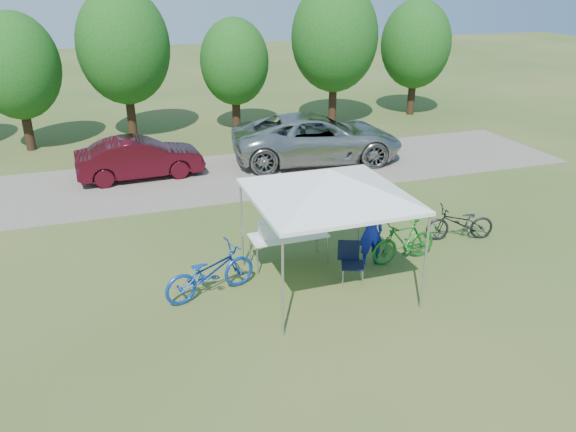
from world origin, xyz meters
name	(u,v)px	position (x,y,z in m)	size (l,w,h in m)	color
ground	(326,285)	(0.00, 0.00, 0.00)	(100.00, 100.00, 0.00)	#2D5119
gravel_strip	(238,175)	(0.00, 8.00, 0.01)	(24.00, 5.00, 0.02)	gray
canopy	(329,172)	(0.00, 0.00, 2.65)	(4.53, 4.53, 3.00)	#A5A5AA
treeline	(192,50)	(-0.29, 14.05, 3.53)	(24.89, 4.28, 6.30)	#382314
folding_table	(288,236)	(-0.43, 1.28, 0.71)	(1.82, 0.76, 0.75)	white
folding_chair	(351,258)	(0.60, 0.03, 0.56)	(0.63, 0.66, 0.95)	black
cooler	(270,230)	(-0.89, 1.28, 0.94)	(0.51, 0.35, 0.37)	white
ice_cream_cup	(311,231)	(0.10, 1.23, 0.78)	(0.08, 0.08, 0.06)	gold
cyclist	(371,232)	(1.39, 0.64, 0.83)	(0.61, 0.40, 1.66)	#1420A5
bike_blue	(210,272)	(-2.49, 0.45, 0.55)	(0.73, 2.09, 1.10)	#123CA3
bike_green	(404,241)	(2.22, 0.51, 0.52)	(0.49, 1.73, 1.04)	#176A1D
bike_dark	(460,223)	(4.20, 1.09, 0.47)	(0.62, 1.78, 0.93)	black
minivan	(317,138)	(3.20, 8.64, 0.89)	(2.87, 6.23, 1.73)	#A2A39F
sedan	(140,158)	(-3.17, 8.80, 0.71)	(1.45, 4.17, 1.37)	#420B14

